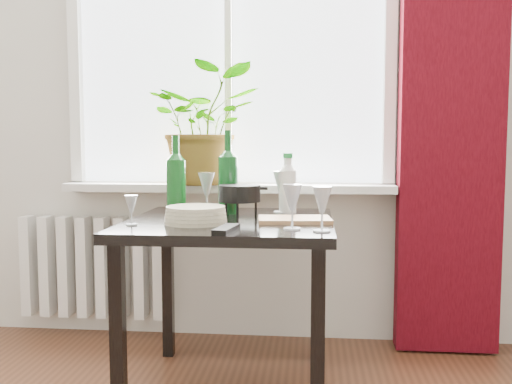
# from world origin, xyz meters

# --- Properties ---
(window) EXTENTS (1.72, 0.08, 1.62)m
(window) POSITION_xyz_m (0.00, 2.22, 1.60)
(window) COLOR white
(window) RESTS_ON ground
(windowsill) EXTENTS (1.72, 0.20, 0.04)m
(windowsill) POSITION_xyz_m (0.00, 2.15, 0.82)
(windowsill) COLOR silver
(windowsill) RESTS_ON ground
(curtain) EXTENTS (0.50, 0.12, 2.56)m
(curtain) POSITION_xyz_m (1.12, 2.12, 1.30)
(curtain) COLOR #37050C
(curtain) RESTS_ON ground
(radiator) EXTENTS (0.80, 0.10, 0.55)m
(radiator) POSITION_xyz_m (-0.75, 2.18, 0.38)
(radiator) COLOR white
(radiator) RESTS_ON ground
(table) EXTENTS (0.85, 0.85, 0.74)m
(table) POSITION_xyz_m (0.10, 1.55, 0.65)
(table) COLOR black
(table) RESTS_ON ground
(potted_plant) EXTENTS (0.63, 0.58, 0.60)m
(potted_plant) POSITION_xyz_m (-0.11, 2.10, 1.15)
(potted_plant) COLOR #23761F
(potted_plant) RESTS_ON windowsill
(wine_bottle_left) EXTENTS (0.10, 0.10, 0.36)m
(wine_bottle_left) POSITION_xyz_m (-0.16, 1.67, 0.92)
(wine_bottle_left) COLOR #0D4815
(wine_bottle_left) RESTS_ON table
(wine_bottle_right) EXTENTS (0.11, 0.11, 0.38)m
(wine_bottle_right) POSITION_xyz_m (0.06, 1.74, 0.93)
(wine_bottle_right) COLOR #0D4517
(wine_bottle_right) RESTS_ON table
(bottle_amber) EXTENTS (0.07, 0.07, 0.25)m
(bottle_amber) POSITION_xyz_m (0.05, 1.76, 0.86)
(bottle_amber) COLOR brown
(bottle_amber) RESTS_ON table
(cleaning_bottle) EXTENTS (0.09, 0.09, 0.27)m
(cleaning_bottle) POSITION_xyz_m (0.33, 1.79, 0.88)
(cleaning_bottle) COLOR silver
(cleaning_bottle) RESTS_ON table
(wineglass_front_right) EXTENTS (0.09, 0.09, 0.17)m
(wineglass_front_right) POSITION_xyz_m (0.37, 1.30, 0.83)
(wineglass_front_right) COLOR silver
(wineglass_front_right) RESTS_ON table
(wineglass_far_right) EXTENTS (0.09, 0.09, 0.17)m
(wineglass_far_right) POSITION_xyz_m (0.48, 1.26, 0.82)
(wineglass_far_right) COLOR silver
(wineglass_far_right) RESTS_ON table
(wineglass_back_center) EXTENTS (0.11, 0.11, 0.20)m
(wineglass_back_center) POSITION_xyz_m (0.30, 1.80, 0.84)
(wineglass_back_center) COLOR white
(wineglass_back_center) RESTS_ON table
(wineglass_back_left) EXTENTS (0.09, 0.09, 0.19)m
(wineglass_back_left) POSITION_xyz_m (-0.05, 1.82, 0.83)
(wineglass_back_left) COLOR #AFB4BC
(wineglass_back_left) RESTS_ON table
(wineglass_front_left) EXTENTS (0.06, 0.06, 0.12)m
(wineglass_front_left) POSITION_xyz_m (-0.26, 1.35, 0.80)
(wineglass_front_left) COLOR silver
(wineglass_front_left) RESTS_ON table
(plate_stack) EXTENTS (0.32, 0.32, 0.07)m
(plate_stack) POSITION_xyz_m (-0.02, 1.42, 0.77)
(plate_stack) COLOR beige
(plate_stack) RESTS_ON table
(fondue_pot) EXTENTS (0.23, 0.20, 0.14)m
(fondue_pot) POSITION_xyz_m (0.13, 1.63, 0.81)
(fondue_pot) COLOR black
(fondue_pot) RESTS_ON table
(tv_remote) EXTENTS (0.08, 0.19, 0.02)m
(tv_remote) POSITION_xyz_m (0.13, 1.23, 0.75)
(tv_remote) COLOR black
(tv_remote) RESTS_ON table
(cutting_board) EXTENTS (0.31, 0.22, 0.02)m
(cutting_board) POSITION_xyz_m (0.37, 1.52, 0.75)
(cutting_board) COLOR #A4774A
(cutting_board) RESTS_ON table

